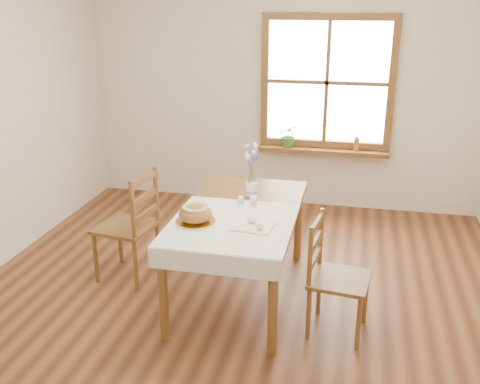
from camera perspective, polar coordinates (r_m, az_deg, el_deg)
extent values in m
plane|color=brown|center=(4.31, -0.88, -12.68)|extent=(5.00, 5.00, 0.00)
cube|color=white|center=(6.17, 4.50, 10.38)|extent=(4.50, 0.10, 2.60)
cube|color=brown|center=(6.00, 9.64, 17.97)|extent=(1.46, 0.08, 0.08)
cube|color=brown|center=(6.20, 8.91, 5.13)|extent=(1.46, 0.08, 0.08)
cube|color=brown|center=(6.14, 2.69, 11.79)|extent=(0.08, 0.08, 1.30)
cube|color=brown|center=(6.06, 15.90, 10.95)|extent=(0.08, 0.08, 1.30)
cube|color=brown|center=(6.06, 9.26, 11.45)|extent=(0.04, 0.06, 1.30)
cube|color=brown|center=(6.06, 9.26, 11.45)|extent=(1.30, 0.06, 0.04)
cube|color=white|center=(6.09, 9.28, 11.49)|extent=(1.30, 0.01, 1.30)
cube|color=brown|center=(6.16, 8.83, 4.36)|extent=(1.46, 0.20, 0.05)
cube|color=brown|center=(4.23, 0.00, -2.23)|extent=(0.90, 1.60, 0.05)
cylinder|color=brown|center=(3.87, -8.19, -10.96)|extent=(0.07, 0.07, 0.70)
cylinder|color=brown|center=(3.69, 3.51, -12.40)|extent=(0.07, 0.07, 0.70)
cylinder|color=brown|center=(5.13, -2.47, -2.68)|extent=(0.07, 0.07, 0.70)
cylinder|color=brown|center=(5.00, 6.23, -3.42)|extent=(0.07, 0.07, 0.70)
cube|color=white|center=(3.95, -0.96, -3.45)|extent=(0.91, 0.99, 0.01)
cylinder|color=white|center=(3.98, -4.75, -3.16)|extent=(0.36, 0.36, 0.02)
ellipsoid|color=#AD7B3D|center=(3.95, -4.78, -2.15)|extent=(0.25, 0.25, 0.14)
cube|color=white|center=(3.89, 1.37, -3.64)|extent=(0.32, 0.28, 0.01)
cylinder|color=white|center=(4.26, 0.06, -0.93)|extent=(0.06, 0.06, 0.09)
cylinder|color=white|center=(4.22, 1.46, -1.02)|extent=(0.07, 0.07, 0.11)
cylinder|color=white|center=(4.50, 1.25, 0.23)|extent=(0.11, 0.11, 0.11)
imported|color=#40762F|center=(6.16, 5.23, 5.76)|extent=(0.27, 0.30, 0.21)
cylinder|color=#B17820|center=(6.12, 12.32, 5.08)|extent=(0.07, 0.07, 0.16)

